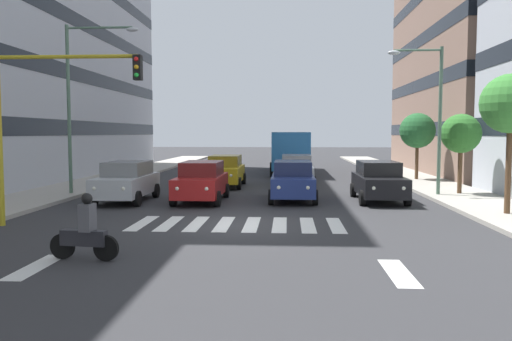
{
  "coord_description": "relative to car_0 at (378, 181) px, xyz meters",
  "views": [
    {
      "loc": [
        -1.59,
        16.19,
        2.95
      ],
      "look_at": [
        -0.21,
        -6.03,
        1.3
      ],
      "focal_mm": 35.64,
      "sensor_mm": 36.0,
      "label": 1
    }
  ],
  "objects": [
    {
      "name": "lane_arrow_1",
      "position": [
        9.48,
        11.48,
        -0.88
      ],
      "size": [
        0.5,
        2.2,
        0.01
      ],
      "primitive_type": "cube",
      "color": "silver",
      "rests_on": "ground_plane"
    },
    {
      "name": "traffic_light_gantry",
      "position": [
        11.67,
        6.68,
        2.84
      ],
      "size": [
        4.69,
        0.36,
        5.5
      ],
      "color": "#AD991E",
      "rests_on": "ground_plane"
    },
    {
      "name": "motorcycle_with_rider",
      "position": [
        8.62,
        10.82,
        -0.24
      ],
      "size": [
        1.7,
        0.4,
        1.57
      ],
      "color": "black",
      "rests_on": "ground_plane"
    },
    {
      "name": "car_2",
      "position": [
        7.63,
        0.63,
        0.0
      ],
      "size": [
        2.02,
        4.44,
        1.72
      ],
      "color": "maroon",
      "rests_on": "ground_plane"
    },
    {
      "name": "street_tree_2",
      "position": [
        -3.91,
        -9.16,
        2.19
      ],
      "size": [
        2.12,
        2.12,
        4.01
      ],
      "color": "#513823",
      "rests_on": "sidewalk_left"
    },
    {
      "name": "lane_arrow_0",
      "position": [
        1.59,
        11.48,
        -0.88
      ],
      "size": [
        0.5,
        2.2,
        0.01
      ],
      "primitive_type": "cube",
      "color": "silver",
      "rests_on": "ground_plane"
    },
    {
      "name": "street_tree_0",
      "position": [
        -3.71,
        4.12,
        3.04
      ],
      "size": [
        2.05,
        2.05,
        4.83
      ],
      "color": "#513823",
      "rests_on": "sidewalk_left"
    },
    {
      "name": "car_0",
      "position": [
        0.0,
        0.0,
        0.0
      ],
      "size": [
        2.02,
        4.44,
        1.72
      ],
      "color": "black",
      "rests_on": "ground_plane"
    },
    {
      "name": "street_lamp_left",
      "position": [
        -2.55,
        -1.39,
        3.33
      ],
      "size": [
        2.47,
        0.28,
        6.67
      ],
      "color": "#4C6B56",
      "rests_on": "sidewalk_left"
    },
    {
      "name": "street_lamp_right",
      "position": [
        13.48,
        -0.79,
        4.0
      ],
      "size": [
        3.4,
        0.28,
        7.72
      ],
      "color": "#4C6B56",
      "rests_on": "sidewalk_right"
    },
    {
      "name": "car_3",
      "position": [
        10.85,
        0.8,
        0.0
      ],
      "size": [
        2.02,
        4.44,
        1.72
      ],
      "color": "#B2B7BC",
      "rests_on": "ground_plane"
    },
    {
      "name": "car_row2_1",
      "position": [
        3.44,
        -6.47,
        0.0
      ],
      "size": [
        2.02,
        4.44,
        1.72
      ],
      "color": "silver",
      "rests_on": "ground_plane"
    },
    {
      "name": "crosswalk_markings",
      "position": [
        5.54,
        5.98,
        -0.88
      ],
      "size": [
        6.75,
        2.8,
        0.01
      ],
      "color": "silver",
      "rests_on": "ground_plane"
    },
    {
      "name": "building_left_block_0",
      "position": [
        -10.74,
        -15.8,
        7.16
      ],
      "size": [
        10.19,
        19.49,
        16.09
      ],
      "color": "#846656",
      "rests_on": "ground_plane"
    },
    {
      "name": "car_1",
      "position": [
        3.71,
        -0.01,
        0.0
      ],
      "size": [
        2.02,
        4.44,
        1.72
      ],
      "color": "navy",
      "rests_on": "ground_plane"
    },
    {
      "name": "street_tree_1",
      "position": [
        -4.05,
        -1.85,
        2.02
      ],
      "size": [
        1.81,
        1.81,
        3.68
      ],
      "color": "#513823",
      "rests_on": "sidewalk_left"
    },
    {
      "name": "car_row2_0",
      "position": [
        7.36,
        -5.51,
        0.0
      ],
      "size": [
        2.02,
        4.44,
        1.72
      ],
      "color": "gold",
      "rests_on": "ground_plane"
    },
    {
      "name": "ground_plane",
      "position": [
        5.54,
        5.98,
        -0.89
      ],
      "size": [
        180.0,
        180.0,
        0.0
      ],
      "primitive_type": "plane",
      "color": "#2D2D30"
    },
    {
      "name": "bus_behind_traffic",
      "position": [
        3.71,
        -15.38,
        0.97
      ],
      "size": [
        2.78,
        10.5,
        3.0
      ],
      "color": "#286BAD",
      "rests_on": "ground_plane"
    }
  ]
}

